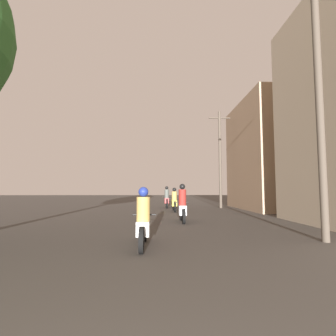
{
  "coord_description": "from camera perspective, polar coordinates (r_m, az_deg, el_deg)",
  "views": [
    {
      "loc": [
        0.06,
        0.07,
        1.38
      ],
      "look_at": [
        0.7,
        18.06,
        2.83
      ],
      "focal_mm": 28.0,
      "sensor_mm": 36.0,
      "label": 1
    }
  ],
  "objects": [
    {
      "name": "motorcycle_silver",
      "position": [
        11.16,
        3.13,
        -8.41
      ],
      "size": [
        0.6,
        1.87,
        1.6
      ],
      "rotation": [
        0.0,
        0.0,
        0.02
      ],
      "color": "black",
      "rests_on": "ground_plane"
    },
    {
      "name": "motorcycle_red",
      "position": [
        19.47,
        -0.28,
        -6.78
      ],
      "size": [
        0.6,
        1.98,
        1.59
      ],
      "rotation": [
        0.0,
        0.0,
        0.07
      ],
      "color": "black",
      "rests_on": "ground_plane"
    },
    {
      "name": "utility_pole_far",
      "position": [
        19.78,
        11.27,
        2.39
      ],
      "size": [
        1.6,
        0.2,
        7.19
      ],
      "color": "#4C4238",
      "rests_on": "ground_plane"
    },
    {
      "name": "utility_pole_near",
      "position": [
        8.45,
        30.06,
        12.65
      ],
      "size": [
        1.6,
        0.2,
        7.27
      ],
      "color": "#4C4238",
      "rests_on": "ground_plane"
    },
    {
      "name": "building_right_far",
      "position": [
        20.01,
        23.24,
        2.54
      ],
      "size": [
        5.67,
        7.4,
        7.48
      ],
      "color": "tan",
      "rests_on": "ground_plane"
    },
    {
      "name": "motorcycle_white",
      "position": [
        6.44,
        -5.4,
        -11.68
      ],
      "size": [
        0.6,
        1.87,
        1.43
      ],
      "rotation": [
        0.0,
        0.0,
        0.07
      ],
      "color": "black",
      "rests_on": "ground_plane"
    },
    {
      "name": "motorcycle_yellow",
      "position": [
        16.5,
        1.37,
        -7.35
      ],
      "size": [
        0.6,
        2.15,
        1.47
      ],
      "rotation": [
        0.0,
        0.0,
        0.14
      ],
      "color": "black",
      "rests_on": "ground_plane"
    }
  ]
}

